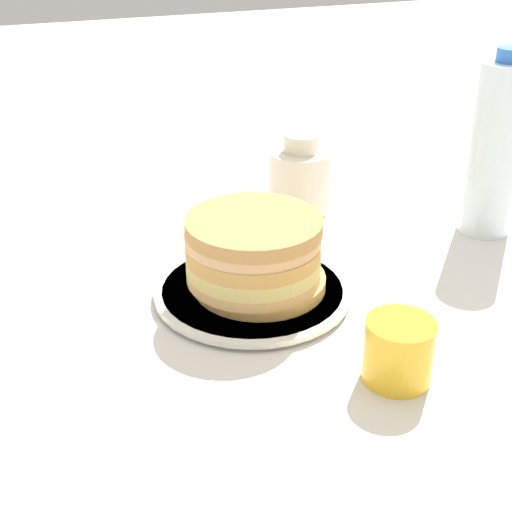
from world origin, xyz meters
name	(u,v)px	position (x,y,z in m)	size (l,w,h in m)	color
ground_plane	(258,304)	(0.00, 0.00, 0.00)	(4.00, 4.00, 0.00)	silver
plate	(256,291)	(0.00, 0.02, 0.01)	(0.24, 0.24, 0.01)	silver
pancake_stack	(255,254)	(0.00, 0.02, 0.06)	(0.17, 0.16, 0.09)	#DAA252
juice_glass	(399,351)	(0.08, -0.18, 0.03)	(0.07, 0.07, 0.07)	yellow
cream_jug	(300,178)	(0.15, 0.23, 0.05)	(0.09, 0.09, 0.12)	beige
water_bottle_near	(495,149)	(0.37, 0.08, 0.12)	(0.07, 0.07, 0.26)	silver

